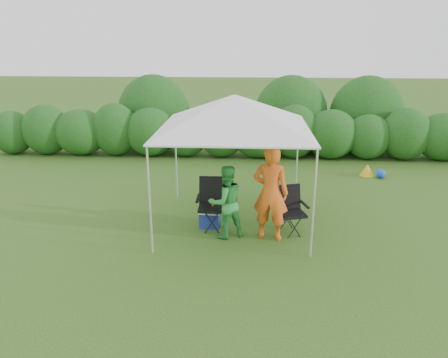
# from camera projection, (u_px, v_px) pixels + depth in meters

# --- Properties ---
(ground) EXTENTS (70.00, 70.00, 0.00)m
(ground) POSITION_uv_depth(u_px,v_px,m) (233.00, 232.00, 9.24)
(ground) COLOR #3B631F
(hedge) EXTENTS (17.33, 1.53, 1.80)m
(hedge) POSITION_uv_depth(u_px,v_px,m) (243.00, 133.00, 14.66)
(hedge) COLOR #21571B
(hedge) RESTS_ON ground
(canopy) EXTENTS (3.10, 3.10, 2.83)m
(canopy) POSITION_uv_depth(u_px,v_px,m) (234.00, 112.00, 8.94)
(canopy) COLOR silver
(canopy) RESTS_ON ground
(chair_right) EXTENTS (0.72, 0.68, 0.99)m
(chair_right) POSITION_uv_depth(u_px,v_px,m) (290.00, 207.00, 9.12)
(chair_right) COLOR black
(chair_right) RESTS_ON ground
(chair_left) EXTENTS (0.68, 0.61, 1.08)m
(chair_left) POSITION_uv_depth(u_px,v_px,m) (213.00, 200.00, 9.34)
(chair_left) COLOR black
(chair_left) RESTS_ON ground
(man) EXTENTS (0.80, 0.62, 1.96)m
(man) POSITION_uv_depth(u_px,v_px,m) (271.00, 193.00, 8.69)
(man) COLOR orange
(man) RESTS_ON ground
(woman) EXTENTS (0.93, 0.85, 1.53)m
(woman) POSITION_uv_depth(u_px,v_px,m) (226.00, 202.00, 8.81)
(woman) COLOR green
(woman) RESTS_ON ground
(cooler) EXTENTS (0.47, 0.36, 0.37)m
(cooler) POSITION_uv_depth(u_px,v_px,m) (210.00, 219.00, 9.43)
(cooler) COLOR navy
(cooler) RESTS_ON ground
(bottle) EXTENTS (0.07, 0.07, 0.25)m
(bottle) POSITION_uv_depth(u_px,v_px,m) (212.00, 206.00, 9.29)
(bottle) COLOR #592D0C
(bottle) RESTS_ON cooler
(lawn_toy) EXTENTS (0.68, 0.57, 0.34)m
(lawn_toy) POSITION_uv_depth(u_px,v_px,m) (371.00, 171.00, 12.83)
(lawn_toy) COLOR gold
(lawn_toy) RESTS_ON ground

